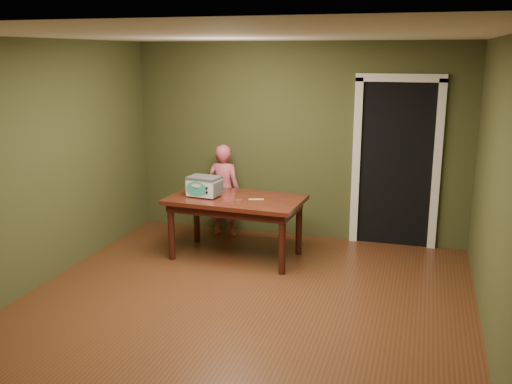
% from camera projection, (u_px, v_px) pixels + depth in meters
% --- Properties ---
extents(floor, '(5.00, 5.00, 0.00)m').
position_uv_depth(floor, '(238.00, 310.00, 5.57)').
color(floor, '#582D19').
rests_on(floor, ground).
extents(room_shell, '(4.52, 5.02, 2.61)m').
position_uv_depth(room_shell, '(237.00, 137.00, 5.16)').
color(room_shell, '#3D4424').
rests_on(room_shell, ground).
extents(doorway, '(1.10, 0.66, 2.25)m').
position_uv_depth(doorway, '(397.00, 161.00, 7.54)').
color(doorway, black).
rests_on(doorway, ground).
extents(dining_table, '(1.65, 0.99, 0.75)m').
position_uv_depth(dining_table, '(236.00, 206.00, 6.89)').
color(dining_table, '#3D140E').
rests_on(dining_table, floor).
extents(toy_oven, '(0.43, 0.32, 0.25)m').
position_uv_depth(toy_oven, '(204.00, 186.00, 6.90)').
color(toy_oven, '#4C4F54').
rests_on(toy_oven, dining_table).
extents(baking_pan, '(0.10, 0.10, 0.02)m').
position_uv_depth(baking_pan, '(238.00, 201.00, 6.68)').
color(baking_pan, silver).
rests_on(baking_pan, dining_table).
extents(spatula, '(0.18, 0.08, 0.01)m').
position_uv_depth(spatula, '(256.00, 199.00, 6.77)').
color(spatula, '#F4D16A').
rests_on(spatula, dining_table).
extents(child, '(0.48, 0.34, 1.27)m').
position_uv_depth(child, '(224.00, 190.00, 7.72)').
color(child, '#C85266').
rests_on(child, floor).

